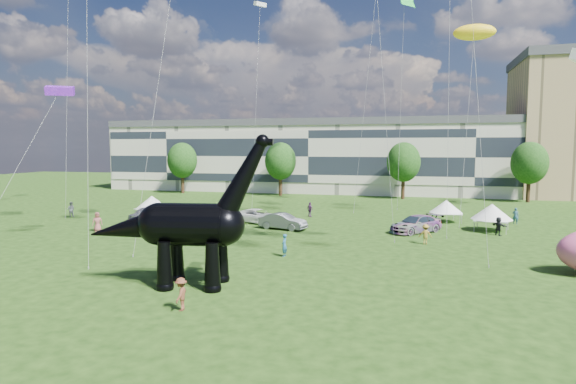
# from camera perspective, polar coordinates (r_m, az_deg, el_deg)

# --- Properties ---
(ground) EXTENTS (220.00, 220.00, 0.00)m
(ground) POSITION_cam_1_polar(r_m,az_deg,el_deg) (27.42, -6.82, -11.94)
(ground) COLOR #16330C
(ground) RESTS_ON ground
(terrace_row) EXTENTS (78.00, 11.00, 12.00)m
(terrace_row) POSITION_cam_1_polar(r_m,az_deg,el_deg) (88.14, 3.19, 3.95)
(terrace_row) COLOR beige
(terrace_row) RESTS_ON ground
(tree_far_left) EXTENTS (5.20, 5.20, 9.44)m
(tree_far_left) POSITION_cam_1_polar(r_m,az_deg,el_deg) (86.94, -12.43, 4.01)
(tree_far_left) COLOR #382314
(tree_far_left) RESTS_ON ground
(tree_mid_left) EXTENTS (5.20, 5.20, 9.44)m
(tree_mid_left) POSITION_cam_1_polar(r_m,az_deg,el_deg) (80.33, -0.91, 4.04)
(tree_mid_left) COLOR #382314
(tree_mid_left) RESTS_ON ground
(tree_mid_right) EXTENTS (5.20, 5.20, 9.44)m
(tree_mid_right) POSITION_cam_1_polar(r_m,az_deg,el_deg) (77.36, 13.54, 3.84)
(tree_mid_right) COLOR #382314
(tree_mid_right) RESTS_ON ground
(tree_far_right) EXTENTS (5.20, 5.20, 9.44)m
(tree_far_right) POSITION_cam_1_polar(r_m,az_deg,el_deg) (79.04, 26.72, 3.45)
(tree_far_right) COLOR #382314
(tree_far_right) RESTS_ON ground
(dinosaur_sculpture) EXTENTS (11.30, 3.72, 9.19)m
(dinosaur_sculpture) POSITION_cam_1_polar(r_m,az_deg,el_deg) (28.82, -12.14, -4.07)
(dinosaur_sculpture) COLOR black
(dinosaur_sculpture) RESTS_ON ground
(car_silver) EXTENTS (2.27, 4.62, 1.52)m
(car_silver) POSITION_cam_1_polar(r_m,az_deg,el_deg) (56.04, -16.55, -2.43)
(car_silver) COLOR #B6B6BB
(car_silver) RESTS_ON ground
(car_grey) EXTENTS (5.07, 2.74, 1.59)m
(car_grey) POSITION_cam_1_polar(r_m,az_deg,el_deg) (47.70, -0.60, -3.50)
(car_grey) COLOR slate
(car_grey) RESTS_ON ground
(car_white) EXTENTS (5.91, 4.12, 1.50)m
(car_white) POSITION_cam_1_polar(r_m,az_deg,el_deg) (51.70, -3.63, -2.87)
(car_white) COLOR white
(car_white) RESTS_ON ground
(car_dark) EXTENTS (5.53, 5.69, 1.64)m
(car_dark) POSITION_cam_1_polar(r_m,az_deg,el_deg) (47.46, 14.92, -3.69)
(car_dark) COLOR #595960
(car_dark) RESTS_ON ground
(gazebo_near) EXTENTS (4.57, 4.57, 2.67)m
(gazebo_near) POSITION_cam_1_polar(r_m,az_deg,el_deg) (50.55, 23.00, -2.19)
(gazebo_near) COLOR white
(gazebo_near) RESTS_ON ground
(gazebo_far) EXTENTS (4.19, 4.19, 2.41)m
(gazebo_far) POSITION_cam_1_polar(r_m,az_deg,el_deg) (54.87, 18.23, -1.66)
(gazebo_far) COLOR white
(gazebo_far) RESTS_ON ground
(gazebo_left) EXTENTS (4.66, 4.66, 2.55)m
(gazebo_left) POSITION_cam_1_polar(r_m,az_deg,el_deg) (57.45, -15.83, -1.19)
(gazebo_left) COLOR silver
(gazebo_left) RESTS_ON ground
(visitors) EXTENTS (49.80, 34.47, 1.89)m
(visitors) POSITION_cam_1_polar(r_m,az_deg,el_deg) (43.51, -1.90, -4.26)
(visitors) COLOR black
(visitors) RESTS_ON ground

